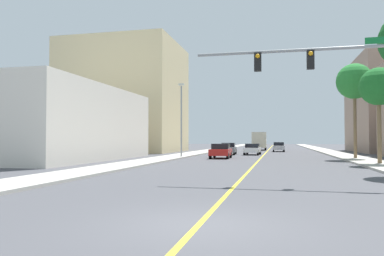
% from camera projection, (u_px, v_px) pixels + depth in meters
% --- Properties ---
extents(ground, '(192.00, 192.00, 0.00)m').
position_uv_depth(ground, '(265.00, 154.00, 49.50)').
color(ground, '#47474C').
extents(sidewalk_left, '(2.96, 168.00, 0.15)m').
position_uv_depth(sidewalk_left, '(198.00, 153.00, 51.53)').
color(sidewalk_left, '#B2ADA3').
rests_on(sidewalk_left, ground).
extents(sidewalk_right, '(2.96, 168.00, 0.15)m').
position_uv_depth(sidewalk_right, '(337.00, 154.00, 47.47)').
color(sidewalk_right, '#B2ADA3').
rests_on(sidewalk_right, ground).
extents(lane_marking_center, '(0.16, 144.00, 0.01)m').
position_uv_depth(lane_marking_center, '(265.00, 154.00, 49.50)').
color(lane_marking_center, yellow).
rests_on(lane_marking_center, ground).
extents(building_left_near, '(13.73, 19.75, 6.80)m').
position_uv_depth(building_left_near, '(45.00, 124.00, 35.71)').
color(building_left_near, silver).
rests_on(building_left_near, ground).
extents(building_left_far, '(16.69, 14.82, 16.53)m').
position_uv_depth(building_left_far, '(125.00, 98.00, 58.12)').
color(building_left_far, beige).
rests_on(building_left_far, ground).
extents(traffic_signal_mast, '(9.92, 0.36, 6.14)m').
position_uv_depth(traffic_signal_mast, '(352.00, 75.00, 16.09)').
color(traffic_signal_mast, gray).
rests_on(traffic_signal_mast, sidewalk_right).
extents(street_lamp, '(0.56, 0.28, 7.56)m').
position_uv_depth(street_lamp, '(181.00, 116.00, 38.82)').
color(street_lamp, gray).
rests_on(street_lamp, sidewalk_left).
extents(palm_mid, '(2.84, 2.84, 7.17)m').
position_uv_depth(palm_mid, '(379.00, 87.00, 28.10)').
color(palm_mid, brown).
rests_on(palm_mid, sidewalk_right).
extents(palm_far, '(3.39, 3.39, 9.03)m').
position_uv_depth(palm_far, '(354.00, 82.00, 35.86)').
color(palm_far, brown).
rests_on(palm_far, sidewalk_right).
extents(car_red, '(1.99, 3.94, 1.48)m').
position_uv_depth(car_red, '(221.00, 151.00, 37.87)').
color(car_red, red).
rests_on(car_red, ground).
extents(car_white, '(1.98, 3.90, 1.38)m').
position_uv_depth(car_white, '(252.00, 149.00, 46.24)').
color(car_white, white).
rests_on(car_white, ground).
extents(car_gray, '(2.01, 4.13, 1.48)m').
position_uv_depth(car_gray, '(228.00, 149.00, 46.90)').
color(car_gray, slate).
rests_on(car_gray, ground).
extents(car_silver, '(1.79, 4.44, 1.46)m').
position_uv_depth(car_silver, '(279.00, 147.00, 58.00)').
color(car_silver, '#BCBCC1').
rests_on(car_silver, ground).
extents(delivery_truck, '(2.55, 7.23, 3.13)m').
position_uv_depth(delivery_truck, '(259.00, 141.00, 66.17)').
color(delivery_truck, silver).
rests_on(delivery_truck, ground).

